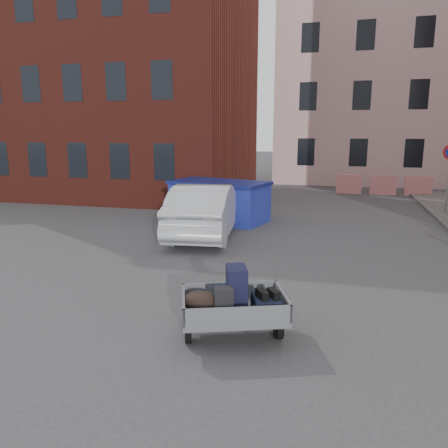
# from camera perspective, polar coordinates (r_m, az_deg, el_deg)

# --- Properties ---
(ground) EXTENTS (120.00, 120.00, 0.00)m
(ground) POSITION_cam_1_polar(r_m,az_deg,el_deg) (9.53, 2.38, -7.95)
(ground) COLOR #38383A
(ground) RESTS_ON ground
(building_brick) EXTENTS (12.00, 10.00, 14.00)m
(building_brick) POSITION_cam_1_polar(r_m,az_deg,el_deg) (24.60, -12.71, 20.59)
(building_brick) COLOR #591E16
(building_brick) RESTS_ON ground
(building_pink) EXTENTS (16.00, 8.00, 14.00)m
(building_pink) POSITION_cam_1_polar(r_m,az_deg,el_deg) (31.26, 23.21, 18.07)
(building_pink) COLOR #C99E9B
(building_pink) RESTS_ON ground
(far_building) EXTENTS (6.00, 6.00, 8.00)m
(far_building) POSITION_cam_1_polar(r_m,az_deg,el_deg) (37.74, -21.42, 12.45)
(far_building) COLOR maroon
(far_building) RESTS_ON ground
(barriers) EXTENTS (4.70, 0.18, 1.00)m
(barriers) POSITION_cam_1_polar(r_m,az_deg,el_deg) (24.03, 20.06, 4.79)
(barriers) COLOR red
(barriers) RESTS_ON ground
(trailer) EXTENTS (1.88, 1.98, 1.20)m
(trailer) POSITION_cam_1_polar(r_m,az_deg,el_deg) (6.95, 1.18, -10.43)
(trailer) COLOR black
(trailer) RESTS_ON ground
(dumpster) EXTENTS (3.85, 2.68, 1.47)m
(dumpster) POSITION_cam_1_polar(r_m,az_deg,el_deg) (16.01, -0.62, 3.04)
(dumpster) COLOR #202C9A
(dumpster) RESTS_ON ground
(silver_car) EXTENTS (2.34, 5.15, 1.64)m
(silver_car) POSITION_cam_1_polar(r_m,az_deg,el_deg) (13.80, -2.45, 1.90)
(silver_car) COLOR #B2B5BA
(silver_car) RESTS_ON ground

